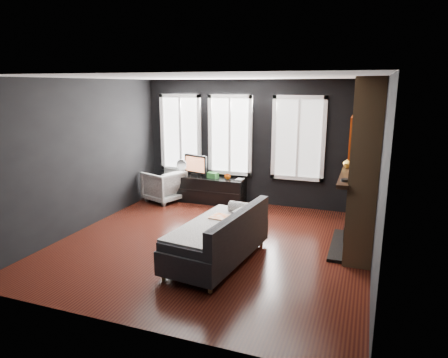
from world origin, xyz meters
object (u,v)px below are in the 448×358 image
(mantel_vase, at_px, (349,162))
(mug, at_px, (228,176))
(media_console, at_px, (208,189))
(monitor, at_px, (196,164))
(sofa, at_px, (217,235))
(armchair, at_px, (164,184))
(book, at_px, (236,175))

(mantel_vase, bearing_deg, mug, 155.87)
(media_console, relative_size, monitor, 2.67)
(media_console, relative_size, mug, 12.28)
(sofa, distance_m, mantel_vase, 2.56)
(media_console, bearing_deg, armchair, -163.17)
(armchair, relative_size, monitor, 1.26)
(sofa, relative_size, mantel_vase, 9.72)
(mug, height_order, mantel_vase, mantel_vase)
(armchair, xyz_separation_m, mug, (1.44, 0.25, 0.25))
(mug, distance_m, mantel_vase, 2.89)
(sofa, height_order, mug, sofa)
(monitor, distance_m, mug, 0.80)
(monitor, bearing_deg, media_console, 16.77)
(book, bearing_deg, media_console, -177.93)
(sofa, bearing_deg, media_console, 121.61)
(mantel_vase, bearing_deg, sofa, -136.32)
(media_console, xyz_separation_m, book, (0.66, 0.02, 0.39))
(sofa, height_order, armchair, sofa)
(mug, bearing_deg, mantel_vase, -24.13)
(sofa, relative_size, mug, 14.44)
(sofa, height_order, book, sofa)
(sofa, bearing_deg, monitor, 126.41)
(sofa, height_order, media_console, sofa)
(sofa, xyz_separation_m, book, (-0.65, 2.86, 0.26))
(armchair, distance_m, media_console, 1.01)
(armchair, relative_size, media_console, 0.47)
(armchair, distance_m, mug, 1.48)
(sofa, distance_m, media_console, 3.13)
(sofa, relative_size, armchair, 2.49)
(sofa, distance_m, monitor, 3.29)
(monitor, relative_size, mantel_vase, 3.09)
(armchair, xyz_separation_m, book, (1.62, 0.31, 0.29))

